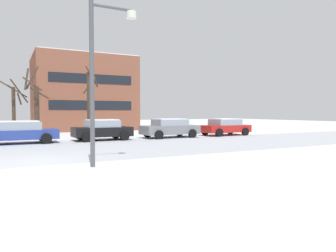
{
  "coord_description": "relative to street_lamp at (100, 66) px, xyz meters",
  "views": [
    {
      "loc": [
        -1.01,
        -12.79,
        1.9
      ],
      "look_at": [
        8.08,
        4.76,
        1.03
      ],
      "focal_mm": 33.44,
      "sensor_mm": 36.0,
      "label": 1
    }
  ],
  "objects": [
    {
      "name": "ground_plane",
      "position": [
        -1.94,
        1.97,
        -3.5
      ],
      "size": [
        120.0,
        120.0,
        0.0
      ],
      "primitive_type": "plane",
      "color": "white"
    },
    {
      "name": "road_surface",
      "position": [
        -1.94,
        5.13,
        -3.5
      ],
      "size": [
        80.0,
        8.31,
        0.0
      ],
      "color": "#B7BCC4",
      "rests_on": "ground"
    },
    {
      "name": "street_lamp",
      "position": [
        0.0,
        0.0,
        0.0
      ],
      "size": [
        1.72,
        0.36,
        5.73
      ],
      "color": "#4C4F54",
      "rests_on": "ground"
    },
    {
      "name": "parked_car_blue",
      "position": [
        -2.28,
        10.02,
        -2.79
      ],
      "size": [
        4.44,
        2.09,
        1.38
      ],
      "color": "#283D93",
      "rests_on": "ground"
    },
    {
      "name": "parked_car_black",
      "position": [
        2.82,
        10.02,
        -2.77
      ],
      "size": [
        3.91,
        2.1,
        1.42
      ],
      "color": "black",
      "rests_on": "ground"
    },
    {
      "name": "parked_car_gray",
      "position": [
        7.93,
        9.88,
        -2.77
      ],
      "size": [
        4.36,
        2.17,
        1.42
      ],
      "color": "slate",
      "rests_on": "ground"
    },
    {
      "name": "parked_car_red",
      "position": [
        13.03,
        9.82,
        -2.79
      ],
      "size": [
        4.15,
        2.18,
        1.38
      ],
      "color": "red",
      "rests_on": "ground"
    },
    {
      "name": "tree_far_mid",
      "position": [
        2.75,
        13.24,
        -0.9
      ],
      "size": [
        1.16,
        1.35,
        5.37
      ],
      "color": "#423326",
      "rests_on": "ground"
    },
    {
      "name": "tree_far_right",
      "position": [
        -2.42,
        14.52,
        -1.34
      ],
      "size": [
        1.87,
        1.32,
        4.25
      ],
      "color": "#423326",
      "rests_on": "ground"
    },
    {
      "name": "tree_far_left",
      "position": [
        -0.98,
        14.29,
        -1.11
      ],
      "size": [
        1.78,
        1.85,
        5.4
      ],
      "color": "#423326",
      "rests_on": "ground"
    },
    {
      "name": "building_far_right",
      "position": [
        4.54,
        23.99,
        0.41
      ],
      "size": [
        10.07,
        8.59,
        7.83
      ],
      "color": "brown",
      "rests_on": "ground"
    }
  ]
}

